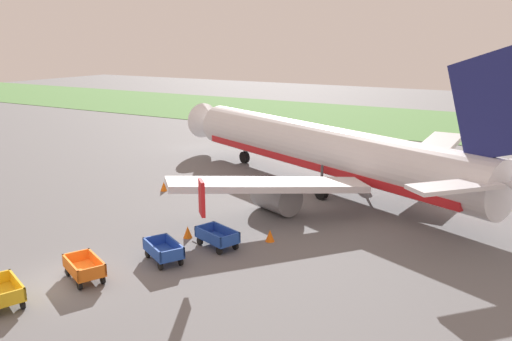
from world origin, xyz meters
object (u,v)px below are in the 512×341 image
at_px(baggage_cart_fourth_in_row, 163,251).
at_px(traffic_cone_by_carts, 270,235).
at_px(baggage_cart_far_end, 217,237).
at_px(traffic_cone_near_plane, 188,232).
at_px(airplane, 330,152).
at_px(baggage_cart_second_in_row, 2,292).
at_px(baggage_cart_third_in_row, 84,268).
at_px(traffic_cone_mid_apron, 164,186).

height_order(baggage_cart_fourth_in_row, traffic_cone_by_carts, baggage_cart_fourth_in_row).
bearing_deg(traffic_cone_by_carts, baggage_cart_far_end, -133.71).
xyz_separation_m(baggage_cart_far_end, traffic_cone_near_plane, (-2.34, 0.32, -0.24)).
bearing_deg(airplane, traffic_cone_near_plane, -103.37).
bearing_deg(baggage_cart_second_in_row, traffic_cone_by_carts, 62.32).
distance_m(baggage_cart_fourth_in_row, baggage_cart_far_end, 3.37).
bearing_deg(baggage_cart_far_end, traffic_cone_by_carts, 46.29).
relative_size(baggage_cart_third_in_row, baggage_cart_far_end, 0.98).
distance_m(airplane, traffic_cone_mid_apron, 13.19).
height_order(traffic_cone_near_plane, traffic_cone_by_carts, same).
distance_m(baggage_cart_third_in_row, baggage_cart_fourth_in_row, 4.16).
relative_size(baggage_cart_fourth_in_row, traffic_cone_near_plane, 4.85).
distance_m(baggage_cart_third_in_row, baggage_cart_far_end, 7.53).
bearing_deg(baggage_cart_second_in_row, baggage_cart_far_end, 66.73).
bearing_deg(baggage_cart_third_in_row, airplane, 78.55).
distance_m(baggage_cart_second_in_row, traffic_cone_by_carts, 14.34).
bearing_deg(baggage_cart_second_in_row, baggage_cart_third_in_row, 71.89).
distance_m(airplane, traffic_cone_near_plane, 14.49).
distance_m(baggage_cart_fourth_in_row, traffic_cone_by_carts, 6.43).
height_order(airplane, baggage_cart_fourth_in_row, airplane).
height_order(baggage_cart_far_end, traffic_cone_by_carts, baggage_cart_far_end).
xyz_separation_m(traffic_cone_near_plane, traffic_cone_mid_apron, (-7.73, 7.13, 0.00)).
bearing_deg(airplane, baggage_cart_fourth_in_row, -97.58).
xyz_separation_m(airplane, traffic_cone_mid_apron, (-11.03, -6.72, -2.70)).
xyz_separation_m(baggage_cart_third_in_row, baggage_cart_far_end, (3.29, 6.77, 0.00)).
relative_size(baggage_cart_fourth_in_row, traffic_cone_mid_apron, 4.85).
relative_size(baggage_cart_third_in_row, traffic_cone_by_carts, 4.93).
relative_size(airplane, traffic_cone_by_carts, 49.98).
xyz_separation_m(baggage_cart_far_end, traffic_cone_mid_apron, (-10.07, 7.45, -0.24)).
bearing_deg(traffic_cone_mid_apron, airplane, 31.35).
height_order(baggage_cart_third_in_row, baggage_cart_far_end, same).
height_order(airplane, traffic_cone_by_carts, airplane).
xyz_separation_m(baggage_cart_third_in_row, traffic_cone_near_plane, (0.95, 7.10, -0.24)).
bearing_deg(airplane, baggage_cart_third_in_row, -101.45).
height_order(baggage_cart_far_end, traffic_cone_mid_apron, baggage_cart_far_end).
relative_size(baggage_cart_third_in_row, traffic_cone_near_plane, 4.94).
bearing_deg(traffic_cone_mid_apron, traffic_cone_by_carts, -22.88).
relative_size(baggage_cart_second_in_row, baggage_cart_far_end, 0.99).
bearing_deg(baggage_cart_third_in_row, traffic_cone_near_plane, 82.36).
height_order(airplane, baggage_cart_second_in_row, airplane).
bearing_deg(traffic_cone_near_plane, traffic_cone_mid_apron, 137.33).
height_order(airplane, traffic_cone_near_plane, airplane).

